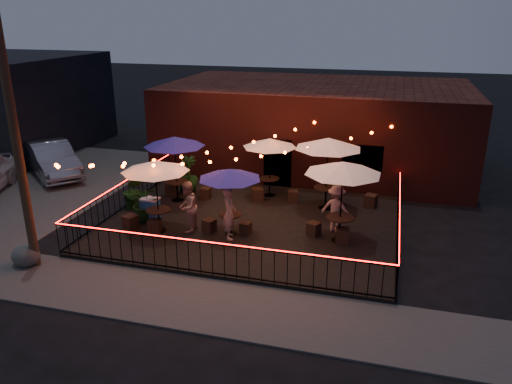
{
  "coord_description": "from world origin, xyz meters",
  "views": [
    {
      "loc": [
        4.5,
        -13.69,
        7.16
      ],
      "look_at": [
        0.19,
        1.9,
        1.32
      ],
      "focal_mm": 35.0,
      "sensor_mm": 36.0,
      "label": 1
    }
  ],
  "objects_px": {
    "cafe_table_0": "(155,167)",
    "cafe_table_5": "(328,144)",
    "utility_pole": "(15,135)",
    "cafe_table_4": "(343,169)",
    "cafe_table_2": "(230,175)",
    "cooler": "(150,209)",
    "cafe_table_3": "(270,144)",
    "boulder": "(26,256)",
    "cafe_table_1": "(174,142)"
  },
  "relations": [
    {
      "from": "cafe_table_4",
      "to": "cafe_table_5",
      "type": "relative_size",
      "value": 1.0
    },
    {
      "from": "utility_pole",
      "to": "cafe_table_2",
      "type": "xyz_separation_m",
      "value": [
        5.01,
        3.41,
        -1.76
      ]
    },
    {
      "from": "cafe_table_1",
      "to": "boulder",
      "type": "height_order",
      "value": "cafe_table_1"
    },
    {
      "from": "utility_pole",
      "to": "cafe_table_5",
      "type": "distance_m",
      "value": 10.26
    },
    {
      "from": "cafe_table_0",
      "to": "cooler",
      "type": "bearing_deg",
      "value": 132.8
    },
    {
      "from": "utility_pole",
      "to": "boulder",
      "type": "bearing_deg",
      "value": -161.48
    },
    {
      "from": "cafe_table_0",
      "to": "cafe_table_2",
      "type": "distance_m",
      "value": 2.46
    },
    {
      "from": "utility_pole",
      "to": "cafe_table_3",
      "type": "distance_m",
      "value": 9.28
    },
    {
      "from": "cafe_table_1",
      "to": "cafe_table_0",
      "type": "bearing_deg",
      "value": -78.13
    },
    {
      "from": "cafe_table_4",
      "to": "cafe_table_5",
      "type": "xyz_separation_m",
      "value": [
        -0.83,
        2.75,
        0.05
      ]
    },
    {
      "from": "cafe_table_4",
      "to": "utility_pole",
      "type": "bearing_deg",
      "value": -155.8
    },
    {
      "from": "boulder",
      "to": "utility_pole",
      "type": "bearing_deg",
      "value": 18.52
    },
    {
      "from": "cafe_table_1",
      "to": "cafe_table_3",
      "type": "xyz_separation_m",
      "value": [
        3.37,
        1.52,
        -0.19
      ]
    },
    {
      "from": "cafe_table_2",
      "to": "utility_pole",
      "type": "bearing_deg",
      "value": -145.75
    },
    {
      "from": "cafe_table_3",
      "to": "cafe_table_4",
      "type": "xyz_separation_m",
      "value": [
        3.22,
        -3.53,
        0.28
      ]
    },
    {
      "from": "cafe_table_4",
      "to": "cafe_table_1",
      "type": "bearing_deg",
      "value": 163.0
    },
    {
      "from": "utility_pole",
      "to": "cafe_table_0",
      "type": "distance_m",
      "value": 4.28
    },
    {
      "from": "cafe_table_2",
      "to": "cafe_table_4",
      "type": "height_order",
      "value": "cafe_table_4"
    },
    {
      "from": "cafe_table_3",
      "to": "cafe_table_4",
      "type": "distance_m",
      "value": 4.79
    },
    {
      "from": "utility_pole",
      "to": "cafe_table_4",
      "type": "relative_size",
      "value": 2.55
    },
    {
      "from": "cafe_table_1",
      "to": "cafe_table_4",
      "type": "height_order",
      "value": "cafe_table_4"
    },
    {
      "from": "cafe_table_5",
      "to": "boulder",
      "type": "distance_m",
      "value": 10.68
    },
    {
      "from": "cafe_table_0",
      "to": "cafe_table_2",
      "type": "xyz_separation_m",
      "value": [
        2.42,
        0.4,
        -0.18
      ]
    },
    {
      "from": "cafe_table_1",
      "to": "boulder",
      "type": "xyz_separation_m",
      "value": [
        -2.25,
        -5.95,
        -2.17
      ]
    },
    {
      "from": "cooler",
      "to": "utility_pole",
      "type": "bearing_deg",
      "value": -111.85
    },
    {
      "from": "cafe_table_2",
      "to": "cooler",
      "type": "relative_size",
      "value": 2.7
    },
    {
      "from": "cafe_table_0",
      "to": "cafe_table_2",
      "type": "bearing_deg",
      "value": 9.32
    },
    {
      "from": "cafe_table_2",
      "to": "cooler",
      "type": "distance_m",
      "value": 3.54
    },
    {
      "from": "cafe_table_4",
      "to": "cooler",
      "type": "xyz_separation_m",
      "value": [
        -6.67,
        -0.09,
        -2.02
      ]
    },
    {
      "from": "cafe_table_0",
      "to": "cafe_table_1",
      "type": "bearing_deg",
      "value": 101.87
    },
    {
      "from": "cafe_table_4",
      "to": "boulder",
      "type": "xyz_separation_m",
      "value": [
        -8.83,
        -3.94,
        -2.25
      ]
    },
    {
      "from": "cafe_table_4",
      "to": "boulder",
      "type": "height_order",
      "value": "cafe_table_4"
    },
    {
      "from": "cafe_table_5",
      "to": "boulder",
      "type": "xyz_separation_m",
      "value": [
        -8.0,
        -6.69,
        -2.3
      ]
    },
    {
      "from": "cafe_table_0",
      "to": "cafe_table_1",
      "type": "relative_size",
      "value": 0.96
    },
    {
      "from": "cafe_table_1",
      "to": "boulder",
      "type": "relative_size",
      "value": 3.46
    },
    {
      "from": "cafe_table_4",
      "to": "cafe_table_5",
      "type": "height_order",
      "value": "cafe_table_5"
    },
    {
      "from": "cafe_table_3",
      "to": "cafe_table_2",
      "type": "bearing_deg",
      "value": -94.96
    },
    {
      "from": "boulder",
      "to": "cafe_table_1",
      "type": "bearing_deg",
      "value": 69.29
    },
    {
      "from": "cafe_table_0",
      "to": "cafe_table_4",
      "type": "xyz_separation_m",
      "value": [
        5.98,
        0.84,
        0.19
      ]
    },
    {
      "from": "cafe_table_5",
      "to": "cafe_table_3",
      "type": "bearing_deg",
      "value": 161.78
    },
    {
      "from": "cafe_table_2",
      "to": "cafe_table_3",
      "type": "height_order",
      "value": "cafe_table_3"
    },
    {
      "from": "cafe_table_0",
      "to": "cafe_table_5",
      "type": "distance_m",
      "value": 6.28
    },
    {
      "from": "cafe_table_0",
      "to": "boulder",
      "type": "height_order",
      "value": "cafe_table_0"
    },
    {
      "from": "cafe_table_1",
      "to": "cafe_table_5",
      "type": "bearing_deg",
      "value": 7.3
    },
    {
      "from": "cafe_table_4",
      "to": "cafe_table_2",
      "type": "bearing_deg",
      "value": -172.96
    },
    {
      "from": "utility_pole",
      "to": "cafe_table_1",
      "type": "height_order",
      "value": "utility_pole"
    },
    {
      "from": "utility_pole",
      "to": "cafe_table_4",
      "type": "xyz_separation_m",
      "value": [
        8.58,
        3.85,
        -1.4
      ]
    },
    {
      "from": "cafe_table_1",
      "to": "cafe_table_2",
      "type": "relative_size",
      "value": 1.33
    },
    {
      "from": "cafe_table_1",
      "to": "cafe_table_5",
      "type": "xyz_separation_m",
      "value": [
        5.75,
        0.74,
        0.14
      ]
    },
    {
      "from": "cafe_table_0",
      "to": "cafe_table_4",
      "type": "relative_size",
      "value": 0.93
    }
  ]
}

